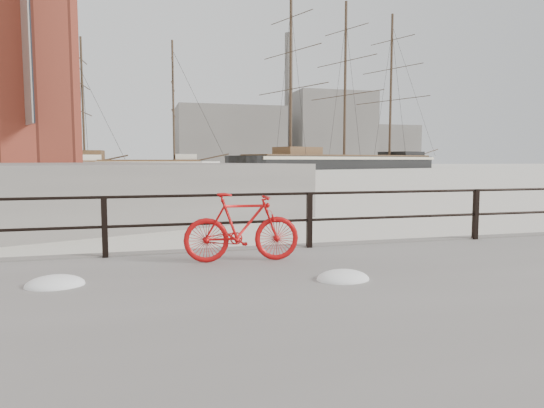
{
  "coord_description": "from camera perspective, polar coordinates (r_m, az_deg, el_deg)",
  "views": [
    {
      "loc": [
        -6.4,
        -8.34,
        1.93
      ],
      "look_at": [
        -3.75,
        1.5,
        1.0
      ],
      "focal_mm": 32.0,
      "sensor_mm": 36.0,
      "label": 1
    }
  ],
  "objects": [
    {
      "name": "schooner_mid",
      "position": [
        83.64,
        -16.31,
        3.67
      ],
      "size": [
        32.72,
        16.51,
        22.43
      ],
      "primitive_type": null,
      "rotation": [
        0.0,
        0.0,
        -0.1
      ],
      "color": "beige",
      "rests_on": "ground"
    },
    {
      "name": "ground",
      "position": [
        10.69,
        22.18,
        -5.58
      ],
      "size": [
        400.0,
        400.0,
        0.0
      ],
      "primitive_type": "plane",
      "color": "white",
      "rests_on": "ground"
    },
    {
      "name": "guardrail",
      "position": [
        10.45,
        22.83,
        -1.13
      ],
      "size": [
        28.0,
        0.1,
        1.0
      ],
      "primitive_type": null,
      "color": "black",
      "rests_on": "promenade"
    },
    {
      "name": "schooner_left",
      "position": [
        83.56,
        -25.71,
        3.37
      ],
      "size": [
        27.77,
        16.28,
        19.65
      ],
      "primitive_type": null,
      "rotation": [
        0.0,
        0.0,
        0.18
      ],
      "color": "silver",
      "rests_on": "ground"
    },
    {
      "name": "industrial_mid",
      "position": [
        165.48,
        6.84,
        8.66
      ],
      "size": [
        26.0,
        20.0,
        24.0
      ],
      "primitive_type": "cube",
      "color": "gray",
      "rests_on": "ground"
    },
    {
      "name": "smokestack",
      "position": [
        166.78,
        1.98,
        12.11
      ],
      "size": [
        2.8,
        2.8,
        44.0
      ],
      "primitive_type": "cylinder",
      "color": "gray",
      "rests_on": "ground"
    },
    {
      "name": "bicycle",
      "position": [
        7.53,
        -3.56,
        -2.74
      ],
      "size": [
        1.8,
        0.41,
        1.08
      ],
      "primitive_type": "imported",
      "rotation": [
        0.0,
        0.0,
        -0.08
      ],
      "color": "#B90C0D",
      "rests_on": "promenade"
    },
    {
      "name": "barque_black",
      "position": [
        107.87,
        8.47,
        4.12
      ],
      "size": [
        69.8,
        44.7,
        37.16
      ],
      "primitive_type": null,
      "rotation": [
        0.0,
        0.0,
        0.38
      ],
      "color": "black",
      "rests_on": "ground"
    },
    {
      "name": "industrial_west",
      "position": [
        150.84,
        -5.0,
        7.87
      ],
      "size": [
        32.0,
        18.0,
        18.0
      ],
      "primitive_type": "cube",
      "color": "gray",
      "rests_on": "ground"
    },
    {
      "name": "industrial_east",
      "position": [
        179.5,
        13.1,
        6.69
      ],
      "size": [
        20.0,
        16.0,
        14.0
      ],
      "primitive_type": "cube",
      "color": "gray",
      "rests_on": "ground"
    }
  ]
}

